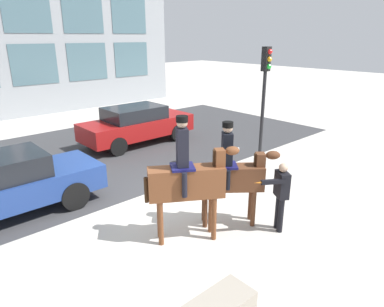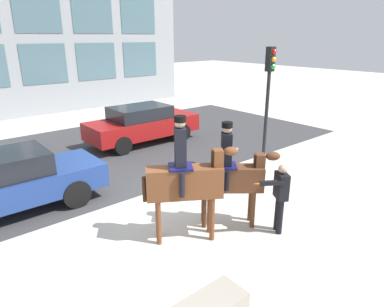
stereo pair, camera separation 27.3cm
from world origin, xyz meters
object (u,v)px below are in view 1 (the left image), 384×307
mounted_horse_lead (188,179)px  street_car_far_lane (137,124)px  traffic_light (264,90)px  pedestrian_bystander (281,192)px  mounted_horse_companion (231,174)px

mounted_horse_lead → street_car_far_lane: mounted_horse_lead is taller
street_car_far_lane → traffic_light: size_ratio=1.17×
street_car_far_lane → pedestrian_bystander: bearing=-100.0°
pedestrian_bystander → traffic_light: traffic_light is taller
street_car_far_lane → traffic_light: bearing=-75.2°
pedestrian_bystander → street_car_far_lane: size_ratio=0.35×
mounted_horse_lead → mounted_horse_companion: mounted_horse_lead is taller
mounted_horse_lead → pedestrian_bystander: 2.12m
mounted_horse_companion → traffic_light: size_ratio=0.63×
mounted_horse_companion → pedestrian_bystander: bearing=-19.3°
mounted_horse_companion → street_car_far_lane: bearing=113.6°
pedestrian_bystander → mounted_horse_companion: bearing=-25.7°
mounted_horse_companion → pedestrian_bystander: 1.16m
mounted_horse_lead → street_car_far_lane: 7.39m
pedestrian_bystander → traffic_light: size_ratio=0.41×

